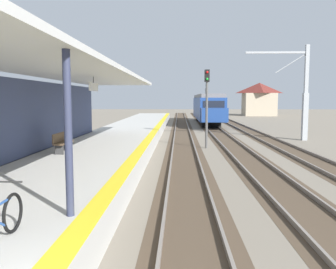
# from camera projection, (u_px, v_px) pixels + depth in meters

# --- Properties ---
(station_platform) EXTENTS (5.00, 80.00, 0.91)m
(station_platform) POSITION_uv_depth(u_px,v_px,m) (104.00, 152.00, 19.15)
(station_platform) COLOR #B7B5AD
(station_platform) RESTS_ON ground
(station_building_with_canopy) EXTENTS (4.85, 24.00, 4.43)m
(station_building_with_canopy) POSITION_uv_depth(u_px,v_px,m) (28.00, 115.00, 13.77)
(station_building_with_canopy) COLOR #4C4C4C
(station_building_with_canopy) RESTS_ON ground
(track_pair_nearest_platform) EXTENTS (2.34, 120.00, 0.16)m
(track_pair_nearest_platform) POSITION_uv_depth(u_px,v_px,m) (184.00, 149.00, 23.03)
(track_pair_nearest_platform) COLOR #4C3D2D
(track_pair_nearest_platform) RESTS_ON ground
(track_pair_middle) EXTENTS (2.34, 120.00, 0.16)m
(track_pair_middle) POSITION_uv_depth(u_px,v_px,m) (236.00, 149.00, 22.92)
(track_pair_middle) COLOR #4C3D2D
(track_pair_middle) RESTS_ON ground
(track_pair_far_side) EXTENTS (2.34, 120.00, 0.16)m
(track_pair_far_side) POSITION_uv_depth(u_px,v_px,m) (289.00, 149.00, 22.82)
(track_pair_far_side) COLOR #4C3D2D
(track_pair_far_side) RESTS_ON ground
(approaching_train) EXTENTS (2.93, 19.60, 4.76)m
(approaching_train) POSITION_uv_depth(u_px,v_px,m) (207.00, 107.00, 46.62)
(approaching_train) COLOR navy
(approaching_train) RESTS_ON ground
(rail_signal_post) EXTENTS (0.32, 0.34, 5.20)m
(rail_signal_post) POSITION_uv_depth(u_px,v_px,m) (207.00, 100.00, 23.34)
(rail_signal_post) COLOR #4C4C4C
(rail_signal_post) RESTS_ON ground
(catenary_pylon_far_side) EXTENTS (5.00, 0.40, 7.50)m
(catenary_pylon_far_side) POSITION_uv_depth(u_px,v_px,m) (302.00, 95.00, 27.89)
(catenary_pylon_far_side) COLOR #9EA3A8
(catenary_pylon_far_side) RESTS_ON ground
(platform_bench) EXTENTS (0.45, 1.60, 0.88)m
(platform_bench) POSITION_uv_depth(u_px,v_px,m) (62.00, 142.00, 15.81)
(platform_bench) COLOR brown
(platform_bench) RESTS_ON station_platform
(distant_trackside_house) EXTENTS (6.60, 5.28, 6.40)m
(distant_trackside_house) POSITION_uv_depth(u_px,v_px,m) (259.00, 99.00, 69.18)
(distant_trackside_house) COLOR tan
(distant_trackside_house) RESTS_ON ground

